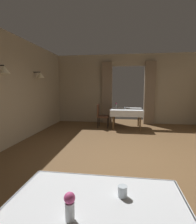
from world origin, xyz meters
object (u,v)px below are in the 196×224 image
(dining_table_mid, at_px, (127,111))
(glass_mid_b, at_px, (125,108))
(flower_vase_mid, at_px, (116,105))
(glass_near_b, at_px, (123,191))
(chair_mid_left, at_px, (101,114))
(flower_vase_near, at_px, (70,205))

(dining_table_mid, xyz_separation_m, glass_mid_b, (-0.07, -0.05, 0.13))
(dining_table_mid, bearing_deg, flower_vase_mid, 142.50)
(dining_table_mid, height_order, glass_near_b, glass_near_b)
(dining_table_mid, relative_size, glass_near_b, 14.11)
(chair_mid_left, height_order, glass_mid_b, chair_mid_left)
(glass_mid_b, bearing_deg, flower_vase_mid, 132.78)
(flower_vase_near, distance_m, flower_vase_mid, 6.29)
(flower_vase_near, xyz_separation_m, glass_mid_b, (0.35, 5.91, -0.05))
(dining_table_mid, height_order, glass_mid_b, glass_mid_b)
(dining_table_mid, xyz_separation_m, glass_near_b, (-0.10, -5.67, 0.13))
(dining_table_mid, height_order, flower_vase_mid, flower_vase_mid)
(glass_near_b, bearing_deg, dining_table_mid, 88.95)
(flower_vase_mid, relative_size, glass_mid_b, 2.32)
(chair_mid_left, relative_size, glass_near_b, 10.79)
(dining_table_mid, height_order, flower_vase_near, flower_vase_near)
(flower_vase_near, bearing_deg, chair_mid_left, 95.46)
(glass_mid_b, bearing_deg, dining_table_mid, 35.51)
(dining_table_mid, bearing_deg, flower_vase_near, -94.06)
(glass_near_b, bearing_deg, glass_mid_b, 89.68)
(chair_mid_left, xyz_separation_m, flower_vase_near, (0.57, -5.95, 0.33))
(dining_table_mid, relative_size, flower_vase_mid, 5.73)
(chair_mid_left, distance_m, flower_vase_mid, 0.75)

